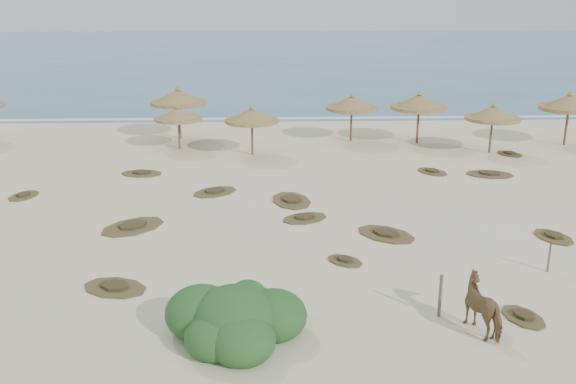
# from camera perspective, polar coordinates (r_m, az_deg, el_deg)

# --- Properties ---
(ground) EXTENTS (160.00, 160.00, 0.00)m
(ground) POSITION_cam_1_polar(r_m,az_deg,el_deg) (20.86, 3.63, -7.29)
(ground) COLOR beige
(ground) RESTS_ON ground
(ocean) EXTENTS (200.00, 100.00, 0.01)m
(ocean) POSITION_cam_1_polar(r_m,az_deg,el_deg) (94.25, -0.87, 12.27)
(ocean) COLOR #295E7B
(ocean) RESTS_ON ground
(foam_line) EXTENTS (70.00, 0.60, 0.01)m
(foam_line) POSITION_cam_1_polar(r_m,az_deg,el_deg) (45.71, 0.47, 6.56)
(foam_line) COLOR silver
(foam_line) RESTS_ON ground
(palapa_1) EXTENTS (3.91, 3.91, 3.23)m
(palapa_1) POSITION_cam_1_polar(r_m,az_deg,el_deg) (39.62, -9.72, 8.26)
(palapa_1) COLOR brown
(palapa_1) RESTS_ON ground
(palapa_2) EXTENTS (2.92, 2.92, 2.56)m
(palapa_2) POSITION_cam_1_polar(r_m,az_deg,el_deg) (37.01, -9.75, 6.79)
(palapa_2) COLOR brown
(palapa_2) RESTS_ON ground
(palapa_3) EXTENTS (3.61, 3.61, 2.78)m
(palapa_3) POSITION_cam_1_polar(r_m,az_deg,el_deg) (35.18, -3.23, 6.74)
(palapa_3) COLOR brown
(palapa_3) RESTS_ON ground
(palapa_4) EXTENTS (3.51, 3.51, 2.92)m
(palapa_4) POSITION_cam_1_polar(r_m,az_deg,el_deg) (38.62, 5.69, 7.83)
(palapa_4) COLOR brown
(palapa_4) RESTS_ON ground
(palapa_5) EXTENTS (4.17, 4.17, 3.14)m
(palapa_5) POSITION_cam_1_polar(r_m,az_deg,el_deg) (38.57, 11.59, 7.80)
(palapa_5) COLOR brown
(palapa_5) RESTS_ON ground
(palapa_6) EXTENTS (3.72, 3.72, 2.85)m
(palapa_6) POSITION_cam_1_polar(r_m,az_deg,el_deg) (37.28, 17.76, 6.65)
(palapa_6) COLOR brown
(palapa_6) RESTS_ON ground
(palapa_7) EXTENTS (4.50, 4.50, 3.19)m
(palapa_7) POSITION_cam_1_polar(r_m,az_deg,el_deg) (40.72, 23.73, 7.25)
(palapa_7) COLOR brown
(palapa_7) RESTS_ON ground
(horse) EXTENTS (1.34, 1.90, 1.46)m
(horse) POSITION_cam_1_polar(r_m,az_deg,el_deg) (18.05, 17.16, -9.69)
(horse) COLOR brown
(horse) RESTS_ON ground
(fence_post_near) EXTENTS (0.12, 0.12, 1.27)m
(fence_post_near) POSITION_cam_1_polar(r_m,az_deg,el_deg) (18.52, 13.38, -8.97)
(fence_post_near) COLOR brown
(fence_post_near) RESTS_ON ground
(fence_post_far) EXTENTS (0.08, 0.08, 0.96)m
(fence_post_far) POSITION_cam_1_polar(r_m,az_deg,el_deg) (22.44, 22.19, -5.45)
(fence_post_far) COLOR brown
(fence_post_far) RESTS_ON ground
(bush) EXTENTS (3.78, 3.33, 1.69)m
(bush) POSITION_cam_1_polar(r_m,az_deg,el_deg) (17.05, -4.72, -11.25)
(bush) COLOR #285825
(bush) RESTS_ON ground
(scrub_1) EXTENTS (3.06, 3.06, 0.16)m
(scrub_1) POSITION_cam_1_polar(r_m,az_deg,el_deg) (25.41, -13.64, -2.98)
(scrub_1) COLOR brown
(scrub_1) RESTS_ON ground
(scrub_2) EXTENTS (2.28, 2.01, 0.16)m
(scrub_2) POSITION_cam_1_polar(r_m,az_deg,el_deg) (25.60, 1.49, -2.31)
(scrub_2) COLOR brown
(scrub_2) RESTS_ON ground
(scrub_3) EXTENTS (2.11, 2.77, 0.16)m
(scrub_3) POSITION_cam_1_polar(r_m,az_deg,el_deg) (27.70, 0.30, -0.73)
(scrub_3) COLOR brown
(scrub_3) RESTS_ON ground
(scrub_4) EXTENTS (1.57, 1.99, 0.16)m
(scrub_4) POSITION_cam_1_polar(r_m,az_deg,el_deg) (25.63, 22.53, -3.68)
(scrub_4) COLOR brown
(scrub_4) RESTS_ON ground
(scrub_5) EXTENTS (2.56, 1.94, 0.16)m
(scrub_5) POSITION_cam_1_polar(r_m,az_deg,el_deg) (33.16, 17.49, 1.54)
(scrub_5) COLOR brown
(scrub_5) RESTS_ON ground
(scrub_6) EXTENTS (2.24, 1.65, 0.16)m
(scrub_6) POSITION_cam_1_polar(r_m,az_deg,el_deg) (32.60, -12.89, 1.65)
(scrub_6) COLOR brown
(scrub_6) RESTS_ON ground
(scrub_7) EXTENTS (1.86, 2.07, 0.16)m
(scrub_7) POSITION_cam_1_polar(r_m,az_deg,el_deg) (32.88, 12.70, 1.79)
(scrub_7) COLOR brown
(scrub_7) RESTS_ON ground
(scrub_8) EXTENTS (1.53, 1.87, 0.16)m
(scrub_8) POSITION_cam_1_polar(r_m,az_deg,el_deg) (30.65, -22.44, -0.29)
(scrub_8) COLOR brown
(scrub_8) RESTS_ON ground
(scrub_9) EXTENTS (2.75, 2.75, 0.16)m
(scrub_9) POSITION_cam_1_polar(r_m,az_deg,el_deg) (24.22, 8.70, -3.70)
(scrub_9) COLOR brown
(scrub_9) RESTS_ON ground
(scrub_10) EXTENTS (1.66, 1.91, 0.16)m
(scrub_10) POSITION_cam_1_polar(r_m,az_deg,el_deg) (37.64, 19.11, 3.23)
(scrub_10) COLOR brown
(scrub_10) RESTS_ON ground
(scrub_11) EXTENTS (2.44, 2.04, 0.16)m
(scrub_11) POSITION_cam_1_polar(r_m,az_deg,el_deg) (20.54, -15.14, -8.17)
(scrub_11) COLOR brown
(scrub_11) RESTS_ON ground
(scrub_12) EXTENTS (1.35, 1.70, 0.16)m
(scrub_12) POSITION_cam_1_polar(r_m,az_deg,el_deg) (19.35, 20.18, -10.35)
(scrub_12) COLOR brown
(scrub_12) RESTS_ON ground
(scrub_13) EXTENTS (2.54, 2.42, 0.16)m
(scrub_13) POSITION_cam_1_polar(r_m,az_deg,el_deg) (29.06, -6.53, 0.04)
(scrub_13) COLOR brown
(scrub_13) RESTS_ON ground
(scrub_14) EXTENTS (1.55, 1.54, 0.16)m
(scrub_14) POSITION_cam_1_polar(r_m,az_deg,el_deg) (21.76, 5.07, -6.08)
(scrub_14) COLOR brown
(scrub_14) RESTS_ON ground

